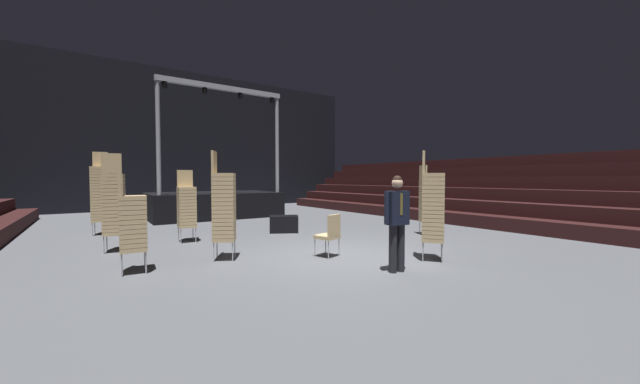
# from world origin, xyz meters

# --- Properties ---
(ground_plane) EXTENTS (22.00, 30.00, 0.10)m
(ground_plane) POSITION_xyz_m (0.00, 0.00, -0.05)
(ground_plane) COLOR #515459
(arena_end_wall) EXTENTS (22.00, 0.30, 8.00)m
(arena_end_wall) POSITION_xyz_m (0.00, 15.00, 4.00)
(arena_end_wall) COLOR black
(arena_end_wall) RESTS_ON ground_plane
(bleacher_bank_right) EXTENTS (4.50, 24.00, 2.70)m
(bleacher_bank_right) POSITION_xyz_m (8.75, 1.00, 1.35)
(bleacher_bank_right) COLOR black
(bleacher_bank_right) RESTS_ON ground_plane
(stage_riser) EXTENTS (5.47, 3.43, 5.59)m
(stage_riser) POSITION_xyz_m (0.00, 9.35, 0.64)
(stage_riser) COLOR black
(stage_riser) RESTS_ON ground_plane
(man_with_tie) EXTENTS (0.57, 0.28, 1.78)m
(man_with_tie) POSITION_xyz_m (0.01, -1.70, 1.01)
(man_with_tie) COLOR black
(man_with_tie) RESTS_ON ground_plane
(chair_stack_front_left) EXTENTS (0.46, 0.46, 1.96)m
(chair_stack_front_left) POSITION_xyz_m (-2.48, 3.62, 0.98)
(chair_stack_front_left) COLOR #B2B5BA
(chair_stack_front_left) RESTS_ON ground_plane
(chair_stack_front_right) EXTENTS (0.58, 0.58, 2.14)m
(chair_stack_front_right) POSITION_xyz_m (3.89, 0.61, 1.07)
(chair_stack_front_right) COLOR #B2B5BA
(chair_stack_front_right) RESTS_ON ground_plane
(chair_stack_mid_left) EXTENTS (0.59, 0.59, 2.31)m
(chair_stack_mid_left) POSITION_xyz_m (-2.31, 1.04, 1.15)
(chair_stack_mid_left) COLOR #B2B5BA
(chair_stack_mid_left) RESTS_ON ground_plane
(chair_stack_mid_right) EXTENTS (0.51, 0.51, 2.56)m
(chair_stack_mid_right) POSITION_xyz_m (-4.39, 6.37, 1.28)
(chair_stack_mid_right) COLOR #B2B5BA
(chair_stack_mid_right) RESTS_ON ground_plane
(chair_stack_mid_centre) EXTENTS (0.62, 0.62, 2.31)m
(chair_stack_mid_centre) POSITION_xyz_m (1.30, -1.49, 1.15)
(chair_stack_mid_centre) COLOR #B2B5BA
(chair_stack_mid_centre) RESTS_ON ground_plane
(chair_stack_rear_left) EXTENTS (0.47, 0.47, 1.88)m
(chair_stack_rear_left) POSITION_xyz_m (-4.02, 0.99, 0.94)
(chair_stack_rear_left) COLOR #B2B5BA
(chair_stack_rear_left) RESTS_ON ground_plane
(chair_stack_rear_right) EXTENTS (0.52, 0.52, 2.31)m
(chair_stack_rear_right) POSITION_xyz_m (-4.19, 3.28, 1.15)
(chair_stack_rear_right) COLOR #B2B5BA
(chair_stack_rear_right) RESTS_ON ground_plane
(equipment_road_case) EXTENTS (1.08, 0.95, 0.53)m
(equipment_road_case) POSITION_xyz_m (0.51, 3.62, 0.27)
(equipment_road_case) COLOR black
(equipment_road_case) RESTS_ON ground_plane
(loose_chair_near_man) EXTENTS (0.54, 0.54, 0.95)m
(loose_chair_near_man) POSITION_xyz_m (-0.31, -0.02, 0.53)
(loose_chair_near_man) COLOR #B2B5BA
(loose_chair_near_man) RESTS_ON ground_plane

